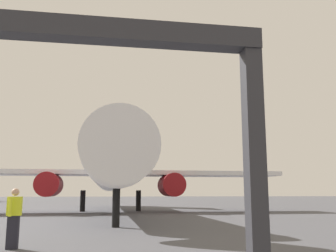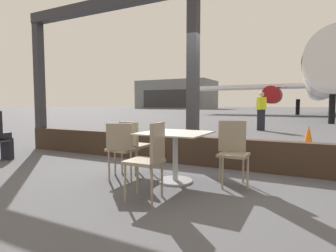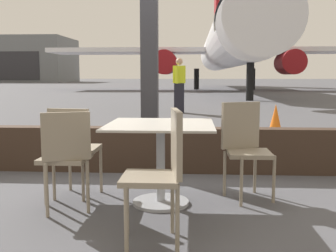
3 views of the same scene
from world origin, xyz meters
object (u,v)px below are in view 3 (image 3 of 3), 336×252
object	(u,v)px
cafe_chair_aisle_right	(74,144)
airplane	(227,47)
cafe_chair_window_right	(163,165)
cafe_chair_window_left	(66,152)
distant_hangar	(13,60)
traffic_cone	(275,124)
ground_crew_worker	(179,85)
dining_table	(161,151)
cafe_chair_aisle_left	(245,142)

from	to	relation	value
cafe_chair_aisle_right	airplane	distance (m)	29.62
cafe_chair_window_right	cafe_chair_window_left	bearing A→B (deg)	145.78
cafe_chair_aisle_right	distant_hangar	distance (m)	78.79
distant_hangar	airplane	bearing A→B (deg)	-48.93
cafe_chair_window_left	traffic_cone	world-z (taller)	cafe_chair_window_left
cafe_chair_window_left	distant_hangar	xyz separation A→B (m)	(-33.01, 71.85, 3.59)
traffic_cone	distant_hangar	distance (m)	76.79
cafe_chair_window_left	airplane	size ratio (longest dim) A/B	0.03
ground_crew_worker	distant_hangar	xyz separation A→B (m)	(-33.67, 62.33, 3.22)
dining_table	cafe_chair_window_left	world-z (taller)	cafe_chair_window_left
cafe_chair_window_right	cafe_chair_aisle_right	world-z (taller)	cafe_chair_window_right
ground_crew_worker	dining_table	bearing A→B (deg)	-89.13
traffic_cone	cafe_chair_aisle_right	bearing A→B (deg)	-126.56
cafe_chair_window_left	ground_crew_worker	bearing A→B (deg)	86.04
cafe_chair_window_right	distant_hangar	world-z (taller)	distant_hangar
airplane	distant_hangar	size ratio (longest dim) A/B	1.60
traffic_cone	distant_hangar	world-z (taller)	distant_hangar
cafe_chair_window_right	airplane	world-z (taller)	airplane
ground_crew_worker	cafe_chair_window_right	bearing A→B (deg)	-88.73
cafe_chair_window_right	ground_crew_worker	bearing A→B (deg)	91.27
dining_table	cafe_chair_aisle_left	distance (m)	0.84
cafe_chair_window_left	traffic_cone	xyz separation A→B (m)	(2.58, 3.91, -0.21)
airplane	dining_table	bearing A→B (deg)	-95.88
cafe_chair_window_right	distant_hangar	bearing A→B (deg)	115.07
cafe_chair_window_right	traffic_cone	size ratio (longest dim) A/B	1.39
traffic_cone	distant_hangar	size ratio (longest dim) A/B	0.03
cafe_chair_aisle_left	airplane	world-z (taller)	airplane
cafe_chair_window_left	ground_crew_worker	distance (m)	9.55
cafe_chair_window_left	distant_hangar	bearing A→B (deg)	114.67
airplane	cafe_chair_window_right	bearing A→B (deg)	-95.55
cafe_chair_aisle_left	cafe_chair_aisle_right	world-z (taller)	cafe_chair_aisle_left
traffic_cone	dining_table	bearing A→B (deg)	-115.98
cafe_chair_aisle_left	cafe_chair_aisle_right	size ratio (longest dim) A/B	1.05
cafe_chair_aisle_right	ground_crew_worker	bearing A→B (deg)	85.61
cafe_chair_window_left	airplane	bearing A→B (deg)	82.65
cafe_chair_window_left	cafe_chair_aisle_right	bearing A→B (deg)	96.36
airplane	ground_crew_worker	world-z (taller)	airplane
ground_crew_worker	traffic_cone	bearing A→B (deg)	-71.12
dining_table	distant_hangar	distance (m)	79.25
dining_table	cafe_chair_window_left	distance (m)	0.84
cafe_chair_aisle_right	cafe_chair_window_right	bearing A→B (deg)	-46.68
dining_table	cafe_chair_aisle_left	world-z (taller)	cafe_chair_aisle_left
cafe_chair_aisle_right	airplane	world-z (taller)	airplane
cafe_chair_window_right	cafe_chair_aisle_right	xyz separation A→B (m)	(-0.93, 0.98, -0.03)
dining_table	ground_crew_worker	bearing A→B (deg)	90.87
traffic_cone	distant_hangar	bearing A→B (deg)	117.64
dining_table	cafe_chair_window_right	xyz separation A→B (m)	(0.08, -0.87, 0.07)
ground_crew_worker	traffic_cone	size ratio (longest dim) A/B	2.55
cafe_chair_aisle_right	ground_crew_worker	xyz separation A→B (m)	(0.70, 9.14, 0.36)
dining_table	airplane	size ratio (longest dim) A/B	0.03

